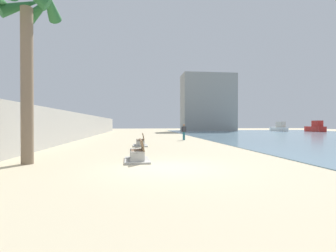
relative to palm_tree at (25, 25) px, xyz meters
name	(u,v)px	position (x,y,z in m)	size (l,w,h in m)	color
ground_plane	(147,139)	(5.69, 16.47, -5.81)	(120.00, 120.00, 0.00)	#C6B793
seawall	(78,126)	(-1.81, 16.47, -4.41)	(0.80, 64.00, 2.80)	#ADAAA3
palm_tree	(25,25)	(0.00, 0.00, 0.00)	(2.94, 3.10, 7.79)	#7A6651
bench_near	(137,156)	(4.65, 0.33, -5.57)	(1.19, 2.15, 0.98)	#ADAAA3
bench_far	(141,143)	(4.86, 7.92, -5.57)	(1.11, 2.11, 0.98)	#ADAAA3
person_walking	(184,131)	(9.35, 14.06, -4.84)	(0.52, 0.25, 1.66)	teal
boat_outer	(316,128)	(41.38, 36.31, -4.93)	(1.77, 4.58, 2.31)	red
boat_far_right	(279,128)	(35.94, 40.69, -5.01)	(1.75, 5.79, 2.12)	white
harbor_building	(208,103)	(20.64, 44.47, 0.70)	(12.00, 6.00, 13.02)	gray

